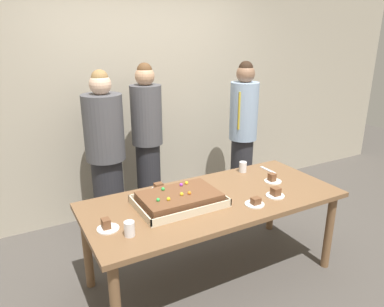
# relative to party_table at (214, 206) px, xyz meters

# --- Properties ---
(ground_plane) EXTENTS (12.00, 12.00, 0.00)m
(ground_plane) POSITION_rel_party_table_xyz_m (0.00, 0.00, -0.66)
(ground_plane) COLOR #4C4742
(interior_back_panel) EXTENTS (8.00, 0.12, 3.00)m
(interior_back_panel) POSITION_rel_party_table_xyz_m (0.00, 1.60, 0.84)
(interior_back_panel) COLOR #B2A893
(interior_back_panel) RESTS_ON ground_plane
(party_table) EXTENTS (2.07, 0.91, 0.74)m
(party_table) POSITION_rel_party_table_xyz_m (0.00, 0.00, 0.00)
(party_table) COLOR brown
(party_table) RESTS_ON ground_plane
(sheet_cake) EXTENTS (0.66, 0.45, 0.12)m
(sheet_cake) POSITION_rel_party_table_xyz_m (-0.30, 0.03, 0.12)
(sheet_cake) COLOR beige
(sheet_cake) RESTS_ON party_table
(plated_slice_near_left) EXTENTS (0.15, 0.15, 0.08)m
(plated_slice_near_left) POSITION_rel_party_table_xyz_m (0.63, 0.03, 0.10)
(plated_slice_near_left) COLOR white
(plated_slice_near_left) RESTS_ON party_table
(plated_slice_near_right) EXTENTS (0.15, 0.15, 0.06)m
(plated_slice_near_right) POSITION_rel_party_table_xyz_m (-0.33, 0.34, 0.10)
(plated_slice_near_right) COLOR white
(plated_slice_near_right) RESTS_ON party_table
(plated_slice_far_left) EXTENTS (0.15, 0.15, 0.07)m
(plated_slice_far_left) POSITION_rel_party_table_xyz_m (0.45, -0.22, 0.10)
(plated_slice_far_left) COLOR white
(plated_slice_far_left) RESTS_ON party_table
(plated_slice_far_right) EXTENTS (0.15, 0.15, 0.06)m
(plated_slice_far_right) POSITION_rel_party_table_xyz_m (0.21, -0.26, 0.10)
(plated_slice_far_right) COLOR white
(plated_slice_far_right) RESTS_ON party_table
(plated_slice_center_front) EXTENTS (0.15, 0.15, 0.08)m
(plated_slice_center_front) POSITION_rel_party_table_xyz_m (-0.89, -0.07, 0.10)
(plated_slice_center_front) COLOR white
(plated_slice_center_front) RESTS_ON party_table
(drink_cup_nearest) EXTENTS (0.07, 0.07, 0.10)m
(drink_cup_nearest) POSITION_rel_party_table_xyz_m (-0.78, -0.22, 0.13)
(drink_cup_nearest) COLOR white
(drink_cup_nearest) RESTS_ON party_table
(drink_cup_middle) EXTENTS (0.07, 0.07, 0.10)m
(drink_cup_middle) POSITION_rel_party_table_xyz_m (0.54, 0.35, 0.13)
(drink_cup_middle) COLOR white
(drink_cup_middle) RESTS_ON party_table
(cake_server_utensil) EXTENTS (0.03, 0.20, 0.01)m
(cake_server_utensil) POSITION_rel_party_table_xyz_m (0.78, 0.26, 0.08)
(cake_server_utensil) COLOR silver
(cake_server_utensil) RESTS_ON party_table
(person_serving_front) EXTENTS (0.32, 0.32, 1.71)m
(person_serving_front) POSITION_rel_party_table_xyz_m (1.00, 0.98, 0.24)
(person_serving_front) COLOR #28282D
(person_serving_front) RESTS_ON ground_plane
(person_green_shirt_behind) EXTENTS (0.32, 0.32, 1.73)m
(person_green_shirt_behind) POSITION_rel_party_table_xyz_m (-0.10, 1.14, 0.24)
(person_green_shirt_behind) COLOR #28282D
(person_green_shirt_behind) RESTS_ON ground_plane
(person_striped_tie_right) EXTENTS (0.38, 0.38, 1.69)m
(person_striped_tie_right) POSITION_rel_party_table_xyz_m (-0.56, 1.09, 0.20)
(person_striped_tie_right) COLOR #28282D
(person_striped_tie_right) RESTS_ON ground_plane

